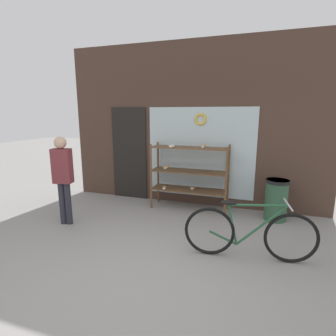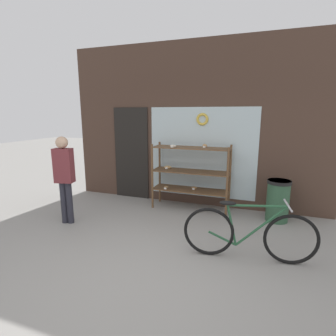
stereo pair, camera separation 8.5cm
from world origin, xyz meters
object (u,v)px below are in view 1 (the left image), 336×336
(pedestrian, at_px, (63,174))
(trash_bin, at_px, (276,199))
(bicycle, at_px, (249,233))
(display_case, at_px, (189,171))

(pedestrian, relative_size, trash_bin, 2.03)
(pedestrian, bearing_deg, bicycle, -16.05)
(bicycle, distance_m, trash_bin, 1.63)
(bicycle, bearing_deg, pedestrian, 169.95)
(display_case, bearing_deg, bicycle, -52.71)
(display_case, distance_m, pedestrian, 2.41)
(display_case, xyz_separation_m, pedestrian, (-1.92, -1.45, 0.12))
(bicycle, height_order, trash_bin, bicycle)
(display_case, bearing_deg, pedestrian, -142.90)
(pedestrian, height_order, trash_bin, pedestrian)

